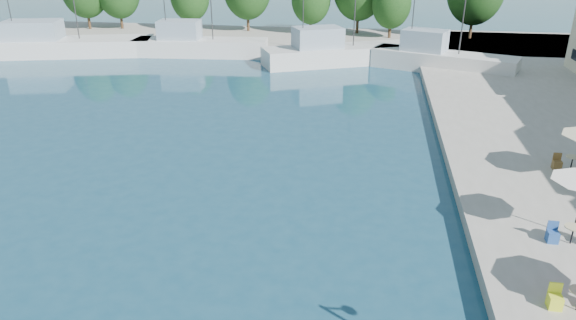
% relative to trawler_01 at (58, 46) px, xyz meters
% --- Properties ---
extents(quay_far, '(90.00, 16.00, 0.60)m').
position_rel_trawler_01_xyz_m(quay_far, '(25.07, 12.82, -0.77)').
color(quay_far, gray).
rests_on(quay_far, ground).
extents(trawler_01, '(19.94, 10.11, 10.20)m').
position_rel_trawler_01_xyz_m(trawler_01, '(0.00, 0.00, 0.00)').
color(trawler_01, silver).
rests_on(trawler_01, ground).
extents(trawler_02, '(14.88, 5.12, 10.20)m').
position_rel_trawler_01_xyz_m(trawler_02, '(15.23, 2.48, 0.00)').
color(trawler_02, silver).
rests_on(trawler_02, ground).
extents(trawler_03, '(15.81, 10.41, 10.20)m').
position_rel_trawler_01_xyz_m(trawler_03, '(30.64, 0.77, 0.00)').
color(trawler_03, silver).
rests_on(trawler_03, ground).
extents(trawler_04, '(13.95, 8.14, 10.20)m').
position_rel_trawler_01_xyz_m(trawler_04, '(40.94, -0.53, 0.00)').
color(trawler_04, silver).
rests_on(trawler_04, ground).
extents(tree_07, '(4.73, 4.73, 7.01)m').
position_rel_trawler_01_xyz_m(tree_07, '(36.27, 14.24, 3.57)').
color(tree_07, '#3F2B19').
rests_on(tree_07, quay_far).
extents(cafe_table_02, '(1.82, 0.70, 0.76)m').
position_rel_trawler_01_xyz_m(cafe_table_02, '(42.85, -32.99, -0.18)').
color(cafe_table_02, black).
rests_on(cafe_table_02, quay_right).
extents(cafe_table_03, '(1.82, 0.70, 0.76)m').
position_rel_trawler_01_xyz_m(cafe_table_03, '(45.21, -25.36, -0.18)').
color(cafe_table_03, black).
rests_on(cafe_table_03, quay_right).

